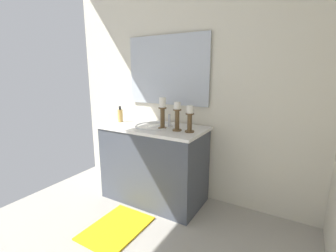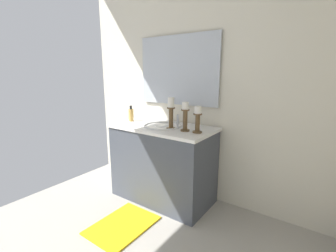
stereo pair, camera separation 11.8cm
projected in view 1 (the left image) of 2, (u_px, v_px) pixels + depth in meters
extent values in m
cube|color=silver|center=(183.00, 87.00, 2.55)|extent=(0.04, 2.90, 2.45)
cube|color=#474C56|center=(154.00, 164.00, 2.54)|extent=(0.55, 1.06, 0.80)
cube|color=white|center=(154.00, 128.00, 2.45)|extent=(0.58, 1.09, 0.03)
sphere|color=black|center=(122.00, 150.00, 2.88)|extent=(0.02, 0.02, 0.02)
sphere|color=black|center=(110.00, 155.00, 2.72)|extent=(0.02, 0.02, 0.02)
ellipsoid|color=white|center=(154.00, 131.00, 2.46)|extent=(0.38, 0.30, 0.11)
torus|color=white|center=(154.00, 126.00, 2.45)|extent=(0.40, 0.40, 0.02)
cylinder|color=silver|center=(169.00, 121.00, 2.34)|extent=(0.02, 0.02, 0.14)
cube|color=silver|center=(167.00, 70.00, 2.56)|extent=(0.02, 0.99, 0.74)
cylinder|color=brown|center=(189.00, 131.00, 2.20)|extent=(0.09, 0.09, 0.01)
cylinder|color=brown|center=(190.00, 123.00, 2.19)|extent=(0.04, 0.04, 0.17)
cylinder|color=brown|center=(190.00, 114.00, 2.17)|extent=(0.08, 0.08, 0.01)
cylinder|color=white|center=(190.00, 109.00, 2.16)|extent=(0.06, 0.06, 0.07)
cylinder|color=brown|center=(177.00, 130.00, 2.26)|extent=(0.09, 0.09, 0.01)
cylinder|color=brown|center=(177.00, 121.00, 2.24)|extent=(0.04, 0.04, 0.20)
cylinder|color=brown|center=(177.00, 110.00, 2.21)|extent=(0.08, 0.08, 0.01)
cylinder|color=white|center=(177.00, 106.00, 2.21)|extent=(0.06, 0.06, 0.07)
cylinder|color=brown|center=(163.00, 128.00, 2.33)|extent=(0.09, 0.09, 0.01)
cylinder|color=brown|center=(163.00, 119.00, 2.31)|extent=(0.04, 0.04, 0.20)
cylinder|color=brown|center=(162.00, 108.00, 2.29)|extent=(0.08, 0.08, 0.01)
cylinder|color=white|center=(162.00, 102.00, 2.27)|extent=(0.06, 0.06, 0.10)
cylinder|color=#E5B259|center=(120.00, 116.00, 2.65)|extent=(0.06, 0.06, 0.14)
cylinder|color=black|center=(120.00, 108.00, 2.63)|extent=(0.02, 0.02, 0.04)
cube|color=yellow|center=(116.00, 228.00, 2.10)|extent=(0.60, 0.44, 0.02)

